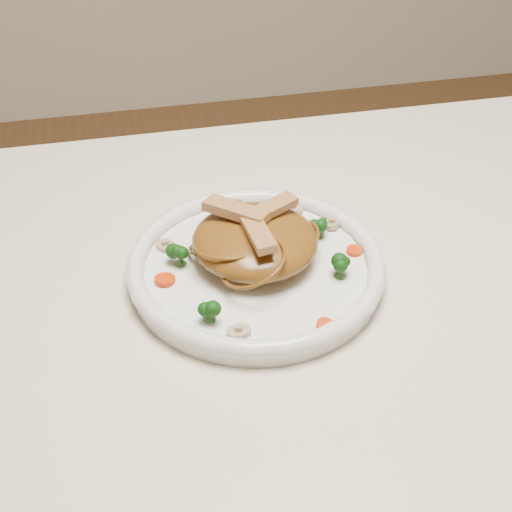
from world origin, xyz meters
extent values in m
cube|color=beige|center=(0.00, 0.00, 0.73)|extent=(1.20, 0.80, 0.04)
cylinder|color=white|center=(-0.07, 0.04, 0.76)|extent=(0.37, 0.37, 0.02)
ellipsoid|color=brown|center=(-0.07, 0.06, 0.79)|extent=(0.19, 0.19, 0.05)
cube|color=tan|center=(-0.05, 0.07, 0.82)|extent=(0.06, 0.05, 0.01)
cube|color=tan|center=(-0.09, 0.07, 0.82)|extent=(0.07, 0.07, 0.01)
cube|color=tan|center=(-0.07, 0.03, 0.82)|extent=(0.03, 0.07, 0.01)
cylinder|color=red|center=(-0.01, 0.14, 0.77)|extent=(0.03, 0.03, 0.00)
cylinder|color=red|center=(-0.17, 0.04, 0.77)|extent=(0.03, 0.03, 0.00)
cylinder|color=red|center=(0.04, 0.04, 0.77)|extent=(0.02, 0.02, 0.00)
cylinder|color=red|center=(-0.10, 0.12, 0.77)|extent=(0.03, 0.03, 0.00)
cylinder|color=red|center=(-0.02, -0.07, 0.77)|extent=(0.02, 0.02, 0.00)
cylinder|color=#C5B294|center=(-0.11, -0.06, 0.77)|extent=(0.03, 0.03, 0.01)
cylinder|color=#C5B294|center=(0.03, 0.10, 0.77)|extent=(0.03, 0.03, 0.01)
cylinder|color=#C5B294|center=(-0.16, 0.10, 0.77)|extent=(0.04, 0.04, 0.01)
cylinder|color=#C5B294|center=(0.00, 0.14, 0.77)|extent=(0.04, 0.04, 0.01)
camera|label=1|loc=(-0.20, -0.57, 1.27)|focal=51.19mm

